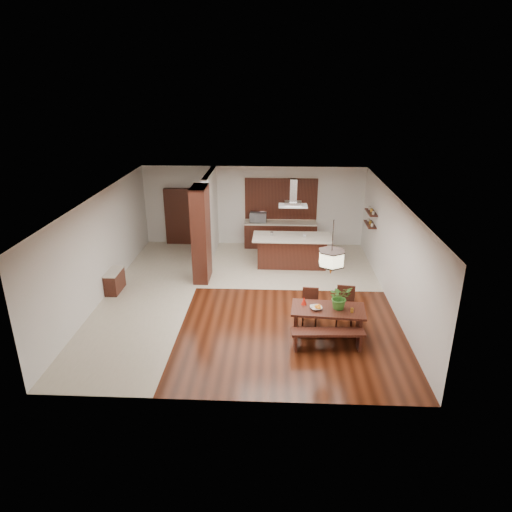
{
  "coord_description": "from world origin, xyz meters",
  "views": [
    {
      "loc": [
        0.83,
        -11.63,
        5.78
      ],
      "look_at": [
        0.3,
        0.0,
        1.25
      ],
      "focal_mm": 32.0,
      "sensor_mm": 36.0,
      "label": 1
    }
  ],
  "objects_px": {
    "fruit_bowl": "(316,308)",
    "dining_bench": "(327,340)",
    "kitchen_island": "(292,251)",
    "island_cup": "(305,236)",
    "dining_chair_right": "(345,307)",
    "dining_table": "(328,315)",
    "dining_chair_left": "(310,307)",
    "microwave": "(258,217)",
    "hallway_console": "(115,281)",
    "pendant_lantern": "(332,248)",
    "range_hood": "(293,193)",
    "foliage_plant": "(340,297)"
  },
  "relations": [
    {
      "from": "fruit_bowl",
      "to": "range_hood",
      "type": "bearing_deg",
      "value": 95.82
    },
    {
      "from": "dining_chair_right",
      "to": "range_hood",
      "type": "bearing_deg",
      "value": 116.15
    },
    {
      "from": "dining_chair_left",
      "to": "dining_chair_right",
      "type": "bearing_deg",
      "value": 0.19
    },
    {
      "from": "fruit_bowl",
      "to": "dining_bench",
      "type": "bearing_deg",
      "value": -66.94
    },
    {
      "from": "dining_table",
      "to": "island_cup",
      "type": "distance_m",
      "value": 4.29
    },
    {
      "from": "dining_table",
      "to": "microwave",
      "type": "bearing_deg",
      "value": 107.27
    },
    {
      "from": "dining_bench",
      "to": "kitchen_island",
      "type": "relative_size",
      "value": 0.66
    },
    {
      "from": "fruit_bowl",
      "to": "microwave",
      "type": "relative_size",
      "value": 0.47
    },
    {
      "from": "pendant_lantern",
      "to": "fruit_bowl",
      "type": "xyz_separation_m",
      "value": [
        -0.29,
        -0.06,
        -1.49
      ]
    },
    {
      "from": "range_hood",
      "to": "dining_table",
      "type": "bearing_deg",
      "value": -80.33
    },
    {
      "from": "island_cup",
      "to": "kitchen_island",
      "type": "bearing_deg",
      "value": 165.02
    },
    {
      "from": "pendant_lantern",
      "to": "fruit_bowl",
      "type": "bearing_deg",
      "value": -168.77
    },
    {
      "from": "hallway_console",
      "to": "island_cup",
      "type": "bearing_deg",
      "value": 20.37
    },
    {
      "from": "dining_table",
      "to": "dining_chair_right",
      "type": "height_order",
      "value": "dining_chair_right"
    },
    {
      "from": "dining_chair_right",
      "to": "kitchen_island",
      "type": "distance_m",
      "value": 4.04
    },
    {
      "from": "dining_chair_right",
      "to": "pendant_lantern",
      "type": "bearing_deg",
      "value": -125.4
    },
    {
      "from": "dining_chair_right",
      "to": "hallway_console",
      "type": "bearing_deg",
      "value": 173.93
    },
    {
      "from": "hallway_console",
      "to": "kitchen_island",
      "type": "relative_size",
      "value": 0.35
    },
    {
      "from": "dining_bench",
      "to": "fruit_bowl",
      "type": "distance_m",
      "value": 0.8
    },
    {
      "from": "dining_table",
      "to": "island_cup",
      "type": "bearing_deg",
      "value": 94.63
    },
    {
      "from": "dining_table",
      "to": "range_hood",
      "type": "bearing_deg",
      "value": 99.67
    },
    {
      "from": "dining_bench",
      "to": "kitchen_island",
      "type": "distance_m",
      "value": 5.02
    },
    {
      "from": "dining_chair_right",
      "to": "foliage_plant",
      "type": "xyz_separation_m",
      "value": [
        -0.22,
        -0.47,
        0.51
      ]
    },
    {
      "from": "dining_chair_left",
      "to": "pendant_lantern",
      "type": "distance_m",
      "value": 1.92
    },
    {
      "from": "dining_bench",
      "to": "island_cup",
      "type": "relative_size",
      "value": 14.75
    },
    {
      "from": "dining_chair_left",
      "to": "microwave",
      "type": "height_order",
      "value": "microwave"
    },
    {
      "from": "dining_chair_left",
      "to": "microwave",
      "type": "relative_size",
      "value": 1.52
    },
    {
      "from": "island_cup",
      "to": "microwave",
      "type": "distance_m",
      "value": 2.49
    },
    {
      "from": "dining_bench",
      "to": "island_cup",
      "type": "xyz_separation_m",
      "value": [
        -0.29,
        4.86,
        0.86
      ]
    },
    {
      "from": "dining_bench",
      "to": "foliage_plant",
      "type": "distance_m",
      "value": 1.05
    },
    {
      "from": "kitchen_island",
      "to": "dining_chair_left",
      "type": "bearing_deg",
      "value": -84.26
    },
    {
      "from": "hallway_console",
      "to": "kitchen_island",
      "type": "bearing_deg",
      "value": 22.8
    },
    {
      "from": "dining_chair_left",
      "to": "fruit_bowl",
      "type": "bearing_deg",
      "value": -76.4
    },
    {
      "from": "range_hood",
      "to": "microwave",
      "type": "relative_size",
      "value": 1.51
    },
    {
      "from": "dining_bench",
      "to": "dining_chair_left",
      "type": "xyz_separation_m",
      "value": [
        -0.33,
        1.18,
        0.22
      ]
    },
    {
      "from": "pendant_lantern",
      "to": "range_hood",
      "type": "distance_m",
      "value": 4.42
    },
    {
      "from": "hallway_console",
      "to": "microwave",
      "type": "height_order",
      "value": "microwave"
    },
    {
      "from": "kitchen_island",
      "to": "range_hood",
      "type": "xyz_separation_m",
      "value": [
        0.0,
        0.0,
        1.93
      ]
    },
    {
      "from": "pendant_lantern",
      "to": "fruit_bowl",
      "type": "height_order",
      "value": "pendant_lantern"
    },
    {
      "from": "dining_table",
      "to": "dining_chair_left",
      "type": "relative_size",
      "value": 1.97
    },
    {
      "from": "kitchen_island",
      "to": "island_cup",
      "type": "xyz_separation_m",
      "value": [
        0.4,
        -0.11,
        0.55
      ]
    },
    {
      "from": "hallway_console",
      "to": "range_hood",
      "type": "height_order",
      "value": "range_hood"
    },
    {
      "from": "dining_table",
      "to": "kitchen_island",
      "type": "height_order",
      "value": "kitchen_island"
    },
    {
      "from": "pendant_lantern",
      "to": "range_hood",
      "type": "bearing_deg",
      "value": 99.67
    },
    {
      "from": "pendant_lantern",
      "to": "kitchen_island",
      "type": "height_order",
      "value": "pendant_lantern"
    },
    {
      "from": "dining_chair_right",
      "to": "dining_chair_left",
      "type": "bearing_deg",
      "value": -176.11
    },
    {
      "from": "foliage_plant",
      "to": "microwave",
      "type": "distance_m",
      "value": 6.52
    },
    {
      "from": "dining_table",
      "to": "dining_chair_left",
      "type": "height_order",
      "value": "dining_chair_left"
    },
    {
      "from": "dining_table",
      "to": "dining_chair_right",
      "type": "distance_m",
      "value": 0.68
    },
    {
      "from": "foliage_plant",
      "to": "fruit_bowl",
      "type": "height_order",
      "value": "foliage_plant"
    }
  ]
}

